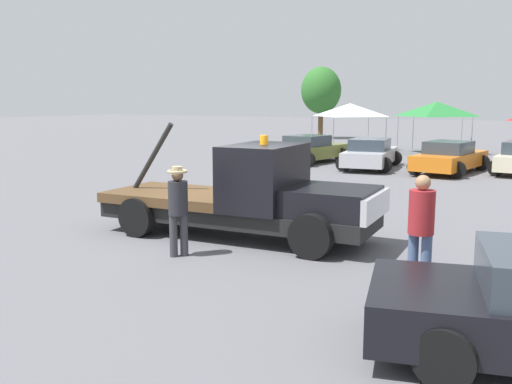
# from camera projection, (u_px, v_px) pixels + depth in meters

# --- Properties ---
(ground_plane) EXTENTS (160.00, 160.00, 0.00)m
(ground_plane) POSITION_uv_depth(u_px,v_px,m) (237.00, 236.00, 12.76)
(ground_plane) COLOR slate
(tow_truck) EXTENTS (6.36, 2.44, 2.51)m
(tow_truck) POSITION_uv_depth(u_px,v_px,m) (252.00, 198.00, 12.45)
(tow_truck) COLOR black
(tow_truck) RESTS_ON ground
(person_near_truck) EXTENTS (0.41, 0.41, 1.85)m
(person_near_truck) POSITION_uv_depth(u_px,v_px,m) (421.00, 223.00, 9.11)
(person_near_truck) COLOR #475B84
(person_near_truck) RESTS_ON ground
(person_at_hood) EXTENTS (0.39, 0.39, 1.77)m
(person_at_hood) POSITION_uv_depth(u_px,v_px,m) (178.00, 204.00, 10.99)
(person_at_hood) COLOR #38383D
(person_at_hood) RESTS_ON ground
(parked_car_olive) EXTENTS (2.86, 4.69, 1.34)m
(parked_car_olive) POSITION_uv_depth(u_px,v_px,m) (309.00, 149.00, 27.56)
(parked_car_olive) COLOR olive
(parked_car_olive) RESTS_ON ground
(parked_car_silver) EXTENTS (2.78, 4.81, 1.34)m
(parked_car_silver) POSITION_uv_depth(u_px,v_px,m) (370.00, 154.00, 25.28)
(parked_car_silver) COLOR #B7B7BC
(parked_car_silver) RESTS_ON ground
(parked_car_orange) EXTENTS (2.80, 4.84, 1.34)m
(parked_car_orange) POSITION_uv_depth(u_px,v_px,m) (450.00, 158.00, 23.70)
(parked_car_orange) COLOR orange
(parked_car_orange) RESTS_ON ground
(canopy_tent_white) EXTENTS (3.60, 3.60, 2.81)m
(canopy_tent_white) POSITION_uv_depth(u_px,v_px,m) (350.00, 110.00, 34.89)
(canopy_tent_white) COLOR #9E9EA3
(canopy_tent_white) RESTS_ON ground
(canopy_tent_green) EXTENTS (3.48, 3.48, 2.92)m
(canopy_tent_green) POSITION_uv_depth(u_px,v_px,m) (437.00, 109.00, 32.15)
(canopy_tent_green) COLOR #9E9EA3
(canopy_tent_green) RESTS_ON ground
(tree_left) EXTENTS (3.12, 3.12, 5.57)m
(tree_left) POSITION_uv_depth(u_px,v_px,m) (321.00, 91.00, 44.38)
(tree_left) COLOR brown
(tree_left) RESTS_ON ground
(traffic_cone) EXTENTS (0.40, 0.40, 0.55)m
(traffic_cone) POSITION_uv_depth(u_px,v_px,m) (245.00, 185.00, 18.84)
(traffic_cone) COLOR black
(traffic_cone) RESTS_ON ground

